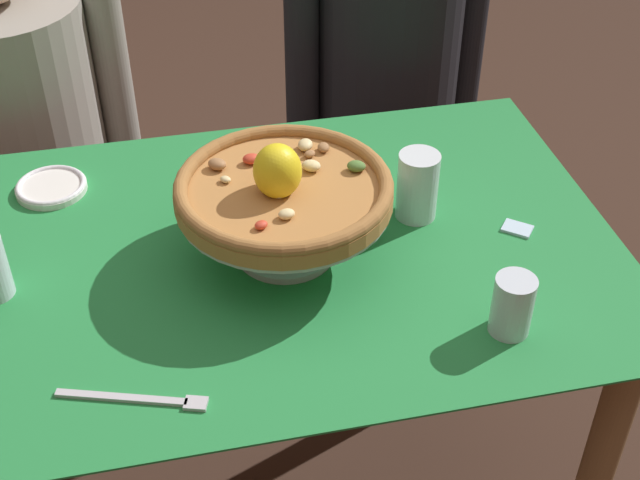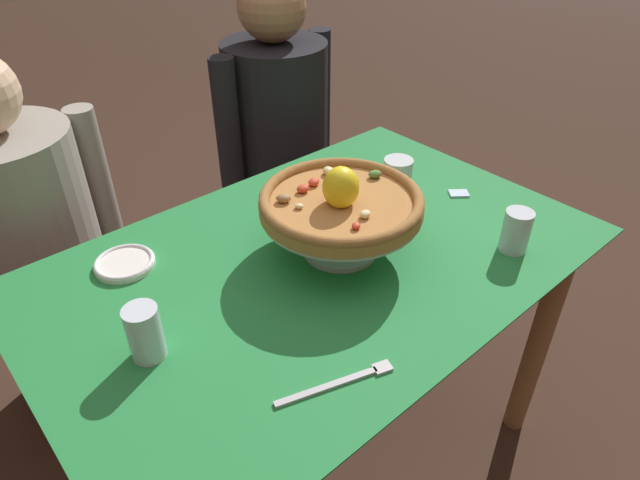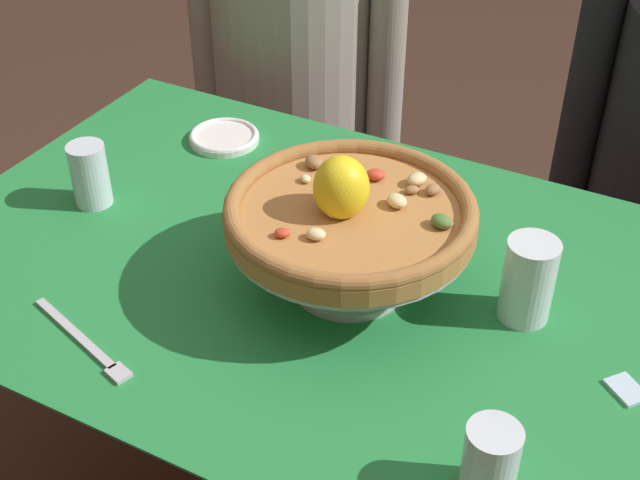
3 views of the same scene
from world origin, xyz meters
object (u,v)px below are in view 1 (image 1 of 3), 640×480
(pizza, at_px, (283,188))
(diner_left, at_px, (29,157))
(sugar_packet, at_px, (517,229))
(dinner_fork, at_px, (140,399))
(water_glass_front_right, at_px, (512,309))
(diner_right, at_px, (385,101))
(pizza_stand, at_px, (285,217))
(water_glass_side_right, at_px, (417,190))
(side_plate, at_px, (51,187))

(pizza, relative_size, diner_left, 0.31)
(sugar_packet, bearing_deg, dinner_fork, -159.06)
(water_glass_front_right, distance_m, diner_right, 1.00)
(pizza_stand, xyz_separation_m, water_glass_side_right, (0.24, 0.06, -0.02))
(pizza, xyz_separation_m, side_plate, (-0.39, 0.27, -0.12))
(pizza_stand, distance_m, side_plate, 0.48)
(pizza, distance_m, water_glass_front_right, 0.40)
(pizza, relative_size, water_glass_front_right, 3.55)
(pizza_stand, distance_m, diner_right, 0.85)
(pizza_stand, height_order, water_glass_side_right, water_glass_side_right)
(water_glass_front_right, relative_size, side_plate, 0.77)
(pizza, height_order, diner_left, diner_left)
(pizza_stand, relative_size, diner_right, 0.29)
(pizza, bearing_deg, diner_left, 124.61)
(pizza_stand, distance_m, diner_left, 0.90)
(pizza_stand, relative_size, water_glass_side_right, 2.77)
(water_glass_front_right, bearing_deg, pizza, 139.52)
(pizza, height_order, side_plate, pizza)
(pizza_stand, relative_size, dinner_fork, 1.64)
(pizza_stand, distance_m, water_glass_side_right, 0.25)
(water_glass_side_right, bearing_deg, sugar_packet, -26.35)
(diner_left, bearing_deg, pizza, -55.39)
(pizza_stand, height_order, side_plate, pizza_stand)
(sugar_packet, bearing_deg, diner_right, 91.77)
(pizza_stand, bearing_deg, pizza, 177.76)
(water_glass_side_right, relative_size, dinner_fork, 0.59)
(water_glass_side_right, distance_m, diner_right, 0.72)
(water_glass_side_right, height_order, side_plate, water_glass_side_right)
(diner_left, bearing_deg, sugar_packet, -39.25)
(side_plate, bearing_deg, pizza, -34.55)
(pizza_stand, relative_size, side_plate, 2.67)
(dinner_fork, relative_size, sugar_packet, 4.22)
(water_glass_front_right, xyz_separation_m, side_plate, (-0.69, 0.52, -0.03))
(dinner_fork, relative_size, diner_left, 0.19)
(dinner_fork, bearing_deg, water_glass_front_right, 2.55)
(water_glass_side_right, xyz_separation_m, diner_right, (0.14, 0.67, -0.21))
(dinner_fork, bearing_deg, diner_left, 103.09)
(pizza_stand, xyz_separation_m, diner_left, (-0.49, 0.70, -0.26))
(diner_left, distance_m, diner_right, 0.87)
(side_plate, distance_m, diner_right, 0.91)
(water_glass_side_right, distance_m, water_glass_front_right, 0.31)
(pizza_stand, height_order, dinner_fork, pizza_stand)
(diner_right, bearing_deg, side_plate, -149.32)
(water_glass_front_right, relative_size, sugar_packet, 1.98)
(side_plate, distance_m, sugar_packet, 0.85)
(pizza, xyz_separation_m, water_glass_front_right, (0.30, -0.25, -0.09))
(dinner_fork, distance_m, diner_left, 1.03)
(pizza, bearing_deg, diner_right, 62.19)
(pizza, bearing_deg, water_glass_front_right, -40.48)
(side_plate, bearing_deg, diner_left, 102.50)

